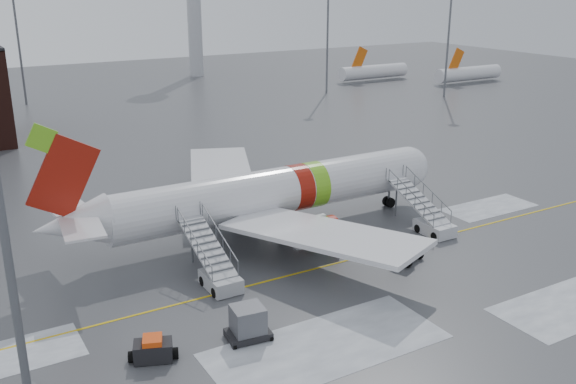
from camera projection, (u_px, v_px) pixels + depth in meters
ground at (319, 261)px, 47.93m from camera, size 260.00×260.00×0.00m
airliner at (266, 194)px, 52.16m from camera, size 35.03×32.97×11.18m
airstair_fwd at (429, 219)px, 53.26m from camera, size 2.05×7.70×3.48m
airstair_aft at (216, 270)px, 43.97m from camera, size 2.05×7.70×3.48m
pushback_tug at (405, 253)px, 47.64m from camera, size 2.93×2.61×1.48m
uld_container at (248, 324)px, 37.32m from camera, size 2.69×2.10×2.04m
baggage_tractor at (153, 350)px, 35.28m from camera, size 2.88×1.92×1.41m
light_mast_far_ne at (328, 16)px, 114.49m from camera, size 1.20×1.20×24.25m
light_mast_far_n at (16, 20)px, 103.55m from camera, size 1.20×1.20×24.25m
light_mast_far_e at (450, 17)px, 110.73m from camera, size 1.20×1.20×24.25m
distant_aircraft at (405, 83)px, 130.35m from camera, size 35.00×18.00×8.00m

